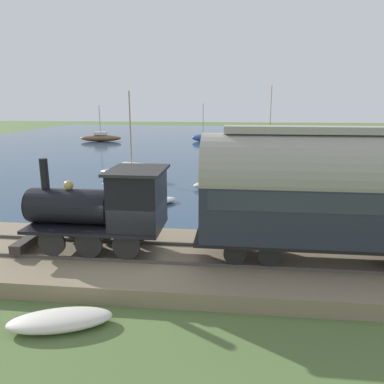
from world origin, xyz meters
name	(u,v)px	position (x,y,z in m)	size (l,w,h in m)	color
ground_plane	(136,273)	(0.00, 0.00, 0.00)	(200.00, 200.00, 0.00)	#516B38
harbor_water	(211,143)	(43.69, 0.00, 0.00)	(80.00, 80.00, 0.01)	#2D4760
rail_embankment	(139,260)	(0.56, 0.00, 0.28)	(5.64, 56.00, 0.68)	#84755B
steam_locomotive	(107,205)	(0.56, 1.13, 2.36)	(2.38, 5.51, 3.36)	black
passenger_coach	(333,190)	(0.56, -6.76, 3.15)	(2.56, 9.22, 4.57)	black
sailboat_gray	(132,173)	(16.03, 4.51, 0.52)	(3.34, 6.25, 6.79)	gray
sailboat_blue	(203,138)	(45.42, 1.41, 0.59)	(1.62, 3.47, 5.69)	#335199
sailboat_green	(269,139)	(42.34, -8.36, 0.75)	(2.54, 3.88, 8.16)	#236B42
sailboat_brown	(101,138)	(43.62, 17.00, 0.57)	(2.41, 6.41, 5.38)	brown
rowboat_near_shore	(317,203)	(9.77, -8.34, 0.24)	(1.46, 2.39, 0.46)	silver
rowboat_mid_harbor	(161,201)	(9.26, 0.85, 0.19)	(2.09, 2.01, 0.36)	silver
rowboat_off_pier	(208,185)	(13.63, -1.66, 0.27)	(1.70, 2.36, 0.53)	beige
beached_dinghy	(60,320)	(-3.48, 1.18, 0.22)	(1.88, 3.00, 0.44)	beige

